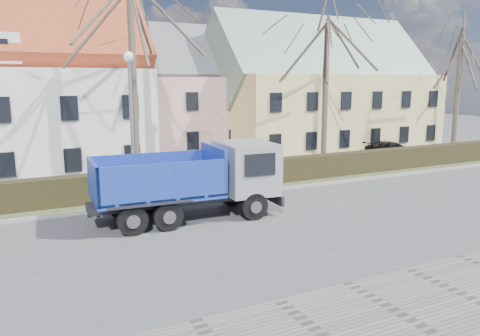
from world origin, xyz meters
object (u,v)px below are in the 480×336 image
dump_truck (181,182)px  cart_frame (88,209)px  parked_car_b (391,149)px  streetlight (132,124)px

dump_truck → cart_frame: 4.07m
dump_truck → parked_car_b: 20.85m
parked_car_b → streetlight: bearing=110.4°
streetlight → parked_car_b: 20.28m
dump_truck → parked_car_b: (19.19, 8.09, -0.97)m
streetlight → cart_frame: streetlight is taller
streetlight → parked_car_b: bearing=8.6°
dump_truck → streetlight: size_ratio=1.11×
dump_truck → streetlight: (-0.65, 5.09, 1.93)m
dump_truck → parked_car_b: dump_truck is taller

